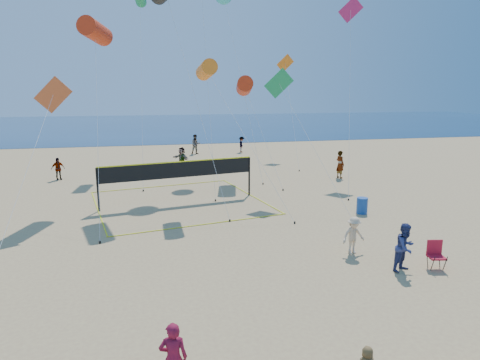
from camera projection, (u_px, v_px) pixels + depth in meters
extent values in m
plane|color=tan|center=(302.00, 328.00, 11.17)|extent=(120.00, 120.00, 0.00)
cube|color=#102D4F|center=(174.00, 125.00, 70.47)|extent=(140.00, 50.00, 0.03)
imported|color=maroon|center=(173.00, 359.00, 8.63)|extent=(0.61, 0.43, 1.59)
imported|color=navy|center=(405.00, 247.00, 14.47)|extent=(1.01, 0.92, 1.68)
imported|color=beige|center=(353.00, 235.00, 16.01)|extent=(1.00, 0.68, 1.43)
imported|color=gray|center=(58.00, 169.00, 28.76)|extent=(0.96, 0.74, 1.51)
imported|color=gray|center=(182.00, 159.00, 32.05)|extent=(1.38, 1.60, 1.75)
imported|color=gray|center=(340.00, 164.00, 29.29)|extent=(0.64, 0.79, 1.89)
imported|color=gray|center=(196.00, 144.00, 39.70)|extent=(0.94, 0.76, 1.83)
imported|color=gray|center=(242.00, 144.00, 40.85)|extent=(0.81, 1.09, 1.50)
cube|color=#B11429|center=(437.00, 257.00, 14.68)|extent=(0.61, 0.57, 0.06)
cube|color=#B11429|center=(434.00, 247.00, 14.83)|extent=(0.53, 0.14, 0.53)
cylinder|color=black|center=(432.00, 265.00, 14.53)|extent=(0.07, 0.27, 0.69)
cylinder|color=black|center=(427.00, 260.00, 14.91)|extent=(0.07, 0.27, 0.69)
cylinder|color=black|center=(445.00, 265.00, 14.54)|extent=(0.07, 0.27, 0.69)
cylinder|color=black|center=(439.00, 260.00, 14.92)|extent=(0.07, 0.27, 0.69)
cylinder|color=#164393|center=(362.00, 206.00, 21.18)|extent=(0.71, 0.71, 0.80)
cylinder|color=black|center=(98.00, 190.00, 21.41)|extent=(0.10, 0.10, 2.22)
cylinder|color=black|center=(249.00, 176.00, 24.60)|extent=(0.10, 0.10, 2.22)
cube|color=black|center=(178.00, 170.00, 22.85)|extent=(8.17, 1.66, 0.83)
cube|color=yellow|center=(178.00, 162.00, 22.76)|extent=(8.18, 1.67, 0.06)
cube|color=yellow|center=(203.00, 225.00, 19.49)|extent=(8.38, 1.73, 0.02)
cube|color=yellow|center=(162.00, 186.00, 26.98)|extent=(8.38, 1.73, 0.02)
cylinder|color=red|center=(95.00, 31.00, 22.54)|extent=(1.66, 2.62, 1.33)
cylinder|color=silver|center=(97.00, 122.00, 19.85)|extent=(0.47, 7.74, 8.98)
cylinder|color=black|center=(100.00, 242.00, 17.16)|extent=(0.08, 0.08, 0.10)
cylinder|color=silver|center=(195.00, 95.00, 21.70)|extent=(2.36, 6.68, 11.36)
cylinder|color=black|center=(230.00, 220.00, 19.96)|extent=(0.08, 0.08, 0.10)
cylinder|color=orange|center=(207.00, 70.00, 21.84)|extent=(0.93, 1.98, 1.06)
cylinder|color=silver|center=(248.00, 142.00, 20.75)|extent=(3.40, 4.56, 6.96)
cylinder|color=black|center=(295.00, 223.00, 19.65)|extent=(0.08, 0.08, 0.10)
cube|color=#D45929|center=(53.00, 95.00, 19.53)|extent=(1.72, 0.27, 1.70)
cylinder|color=silver|center=(25.00, 175.00, 15.97)|extent=(0.76, 8.56, 5.76)
cube|color=#1D9950|center=(279.00, 83.00, 23.89)|extent=(1.72, 0.27, 1.70)
cylinder|color=silver|center=(313.00, 146.00, 21.96)|extent=(1.98, 5.85, 6.31)
cylinder|color=black|center=(353.00, 220.00, 20.04)|extent=(0.08, 0.08, 0.10)
cube|color=#B8215D|center=(351.00, 10.00, 29.82)|extent=(1.76, 0.33, 1.76)
cylinder|color=silver|center=(350.00, 94.00, 26.74)|extent=(3.49, 8.28, 11.37)
cylinder|color=black|center=(348.00, 200.00, 23.66)|extent=(0.08, 0.08, 0.10)
cylinder|color=silver|center=(207.00, 77.00, 25.56)|extent=(0.28, 7.29, 13.40)
cylinder|color=black|center=(215.00, 200.00, 23.49)|extent=(0.08, 0.08, 0.10)
cylinder|color=silver|center=(242.00, 84.00, 29.29)|extent=(1.34, 6.87, 12.63)
cylinder|color=black|center=(263.00, 184.00, 27.50)|extent=(0.08, 0.08, 0.10)
cylinder|color=silver|center=(142.00, 84.00, 28.84)|extent=(0.25, 9.34, 12.61)
cylinder|color=black|center=(143.00, 191.00, 25.70)|extent=(0.08, 0.08, 0.10)
cube|color=orange|center=(285.00, 63.00, 38.07)|extent=(1.64, 0.23, 1.62)
cylinder|color=silver|center=(292.00, 112.00, 34.95)|extent=(1.30, 8.09, 8.17)
cylinder|color=black|center=(299.00, 171.00, 31.83)|extent=(0.08, 0.08, 0.10)
cylinder|color=red|center=(244.00, 86.00, 28.57)|extent=(1.44, 2.63, 1.36)
cylinder|color=silver|center=(263.00, 135.00, 27.24)|extent=(1.45, 4.48, 6.16)
cylinder|color=black|center=(283.00, 190.00, 25.90)|extent=(0.08, 0.08, 0.10)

